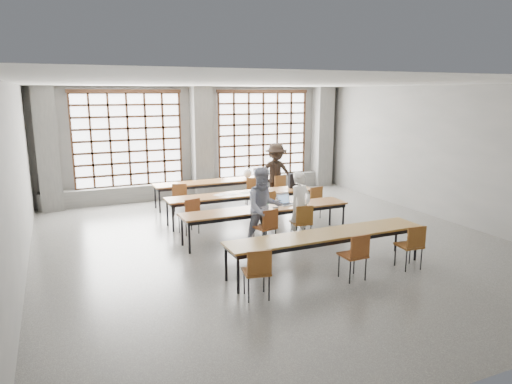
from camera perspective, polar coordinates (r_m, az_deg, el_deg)
floor at (r=10.34m, az=2.16°, el=-6.36°), size 11.00×11.00×0.00m
ceiling at (r=9.80m, az=2.33°, el=13.42°), size 11.00×11.00×0.00m
wall_back at (r=15.01m, az=-7.11°, el=6.29°), size 10.00×0.00×10.00m
wall_front at (r=5.66m, az=27.74°, el=-5.22°), size 10.00×0.00×10.00m
wall_left at (r=8.95m, az=-27.85°, el=0.82°), size 0.00×11.00×11.00m
wall_right at (r=12.91m, az=22.64°, el=4.44°), size 0.00×11.00×11.00m
column_left at (r=14.09m, az=-24.60°, el=4.87°), size 0.60×0.55×3.50m
column_mid at (r=14.74m, az=-6.79°, el=6.18°), size 0.60×0.55×3.50m
column_right at (r=16.63m, az=8.28°, el=6.84°), size 0.60×0.55×3.50m
window_left at (r=14.43m, az=-15.66°, el=6.28°), size 3.32×0.12×3.00m
window_right at (r=15.72m, az=0.88°, el=7.20°), size 3.32×0.12×3.00m
sill_ledge at (r=15.05m, az=-6.74°, el=0.53°), size 9.80×0.35×0.50m
desk_row_a at (r=13.73m, az=-4.43°, el=1.19°), size 4.00×0.70×0.73m
desk_row_b at (r=11.97m, az=-1.79°, el=-0.45°), size 4.00×0.70×0.73m
desk_row_c at (r=10.48m, az=1.33°, el=-2.31°), size 4.00×0.70×0.73m
desk_row_d at (r=8.72m, az=8.87°, el=-5.53°), size 4.00×0.70×0.73m
chair_back_left at (r=12.77m, az=-9.50°, el=-0.39°), size 0.52×0.53×0.88m
chair_back_mid at (r=13.47m, az=-0.40°, el=0.45°), size 0.51×0.52×0.88m
chair_back_right at (r=13.81m, az=2.76°, el=0.74°), size 0.47×0.47×0.88m
chair_mid_left at (r=10.93m, az=-8.24°, el=-2.52°), size 0.51×0.51×0.88m
chair_mid_centre at (r=11.60m, az=1.30°, el=-1.51°), size 0.50×0.51×0.88m
chair_mid_right at (r=12.25m, az=7.20°, el=-0.86°), size 0.47×0.47×0.88m
chair_front_left at (r=9.85m, az=1.38°, el=-4.05°), size 0.49×0.49×0.88m
chair_front_right at (r=10.24m, az=5.82°, el=-3.47°), size 0.47×0.47×0.88m
chair_near_left at (r=7.46m, az=0.20°, el=-9.55°), size 0.49×0.49×0.88m
chair_near_mid at (r=8.38m, az=12.35°, el=-7.34°), size 0.43×0.43×0.88m
chair_near_right at (r=9.17m, az=18.91°, el=-5.99°), size 0.46×0.46×0.88m
student_male at (r=10.28m, az=5.55°, el=-1.86°), size 0.68×0.55×1.60m
student_female at (r=9.86m, az=1.00°, el=-1.96°), size 0.92×0.76×1.76m
student_back at (r=13.85m, az=2.50°, el=2.36°), size 1.25×0.82×1.83m
laptop_front at (r=10.77m, az=3.67°, el=-1.23°), size 0.41×0.37×0.26m
laptop_back at (r=14.30m, az=0.49°, el=2.20°), size 0.39×0.34×0.26m
mouse at (r=10.87m, az=5.91°, el=-1.38°), size 0.10×0.07×0.04m
green_box at (r=10.50m, az=0.89°, el=-1.66°), size 0.27×0.16×0.09m
phone at (r=10.45m, az=2.45°, el=-1.95°), size 0.14×0.09×0.01m
paper_sheet_a at (r=11.79m, az=-4.58°, el=-0.35°), size 0.36×0.32×0.00m
paper_sheet_b at (r=11.80m, az=-3.05°, el=-0.31°), size 0.32×0.25×0.00m
paper_sheet_c at (r=11.99m, az=-1.35°, el=-0.09°), size 0.33×0.26×0.00m
backpack at (r=12.63m, az=4.85°, el=1.43°), size 0.36×0.27×0.40m
plastic_bag at (r=14.06m, az=-1.06°, el=2.36°), size 0.30×0.26×0.29m
red_pouch at (r=7.55m, az=0.06°, el=-9.58°), size 0.21×0.11×0.06m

